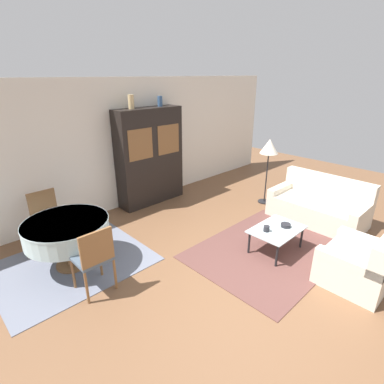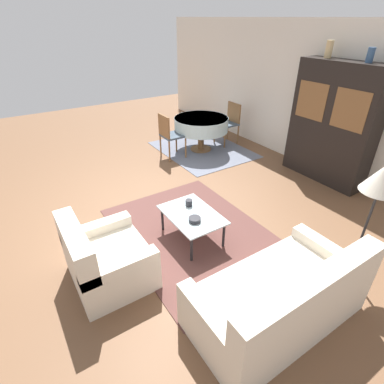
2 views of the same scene
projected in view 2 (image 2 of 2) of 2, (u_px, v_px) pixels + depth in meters
ground_plane at (145, 209)px, 4.86m from camera, size 14.00×14.00×0.00m
wall_back at (308, 97)px, 5.88m from camera, size 10.00×0.06×2.70m
area_rug at (193, 233)px, 4.33m from camera, size 2.57×1.91×0.01m
dining_rug at (203, 149)px, 7.04m from camera, size 2.21×1.78×0.01m
couch at (281, 299)px, 2.94m from camera, size 0.93×1.75×0.87m
armchair at (105, 260)px, 3.42m from camera, size 0.94×0.84×0.84m
coffee_table at (192, 216)px, 4.06m from camera, size 0.89×0.63×0.40m
display_cabinet at (332, 124)px, 5.32m from camera, size 1.53×0.43×2.10m
dining_table at (201, 124)px, 6.73m from camera, size 1.22×1.22×0.75m
dining_chair_near at (169, 133)px, 6.37m from camera, size 0.44×0.44×0.95m
dining_chair_far at (230, 121)px, 7.14m from camera, size 0.44×0.44×0.95m
floor_lamp at (382, 183)px, 3.04m from camera, size 0.39×0.39×1.46m
cup at (189, 203)px, 4.19m from camera, size 0.10×0.10×0.09m
bowl at (195, 220)px, 3.88m from camera, size 0.16×0.16×0.06m
vase_tall at (329, 49)px, 4.99m from camera, size 0.12×0.12×0.27m
vase_short at (370, 55)px, 4.49m from camera, size 0.10×0.10×0.21m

